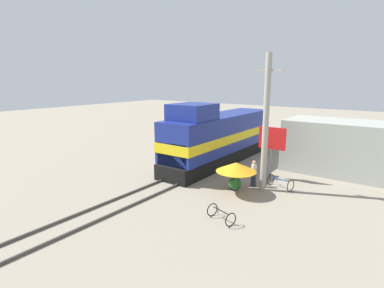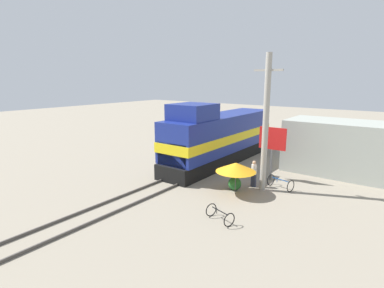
{
  "view_description": "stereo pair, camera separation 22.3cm",
  "coord_description": "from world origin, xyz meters",
  "px_view_note": "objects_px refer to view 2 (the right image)",
  "views": [
    {
      "loc": [
        12.55,
        -16.93,
        6.92
      ],
      "look_at": [
        1.2,
        -1.24,
        2.73
      ],
      "focal_mm": 28.0,
      "sensor_mm": 36.0,
      "label": 1
    },
    {
      "loc": [
        12.73,
        -16.79,
        6.92
      ],
      "look_at": [
        1.2,
        -1.24,
        2.73
      ],
      "focal_mm": 28.0,
      "sensor_mm": 36.0,
      "label": 2
    }
  ],
  "objects_px": {
    "locomotive": "(219,137)",
    "vendor_umbrella": "(236,167)",
    "bicycle_spare": "(220,215)",
    "utility_pole": "(266,123)",
    "person_bystander": "(254,173)",
    "bicycle": "(280,183)",
    "billboard_sign": "(272,142)"
  },
  "relations": [
    {
      "from": "person_bystander",
      "to": "bicycle_spare",
      "type": "xyz_separation_m",
      "value": [
        0.81,
        -5.56,
        -0.6
      ]
    },
    {
      "from": "person_bystander",
      "to": "locomotive",
      "type": "bearing_deg",
      "value": 144.34
    },
    {
      "from": "person_bystander",
      "to": "bicycle",
      "type": "xyz_separation_m",
      "value": [
        1.57,
        0.68,
        -0.57
      ]
    },
    {
      "from": "billboard_sign",
      "to": "utility_pole",
      "type": "bearing_deg",
      "value": -80.25
    },
    {
      "from": "utility_pole",
      "to": "vendor_umbrella",
      "type": "xyz_separation_m",
      "value": [
        -1.11,
        -1.56,
        -2.61
      ]
    },
    {
      "from": "locomotive",
      "to": "utility_pole",
      "type": "relative_size",
      "value": 1.6
    },
    {
      "from": "billboard_sign",
      "to": "person_bystander",
      "type": "relative_size",
      "value": 2.11
    },
    {
      "from": "utility_pole",
      "to": "billboard_sign",
      "type": "distance_m",
      "value": 2.79
    },
    {
      "from": "locomotive",
      "to": "bicycle",
      "type": "xyz_separation_m",
      "value": [
        6.4,
        -2.79,
        -1.81
      ]
    },
    {
      "from": "locomotive",
      "to": "billboard_sign",
      "type": "bearing_deg",
      "value": -15.47
    },
    {
      "from": "person_bystander",
      "to": "billboard_sign",
      "type": "bearing_deg",
      "value": 80.41
    },
    {
      "from": "billboard_sign",
      "to": "bicycle",
      "type": "height_order",
      "value": "billboard_sign"
    },
    {
      "from": "vendor_umbrella",
      "to": "utility_pole",
      "type": "bearing_deg",
      "value": 54.72
    },
    {
      "from": "vendor_umbrella",
      "to": "bicycle",
      "type": "xyz_separation_m",
      "value": [
        1.94,
        2.49,
        -1.31
      ]
    },
    {
      "from": "utility_pole",
      "to": "bicycle_spare",
      "type": "xyz_separation_m",
      "value": [
        0.07,
        -5.32,
        -3.95
      ]
    },
    {
      "from": "vendor_umbrella",
      "to": "billboard_sign",
      "type": "relative_size",
      "value": 0.66
    },
    {
      "from": "utility_pole",
      "to": "person_bystander",
      "type": "xyz_separation_m",
      "value": [
        -0.73,
        0.24,
        -3.35
      ]
    },
    {
      "from": "utility_pole",
      "to": "bicycle",
      "type": "relative_size",
      "value": 4.95
    },
    {
      "from": "billboard_sign",
      "to": "bicycle_spare",
      "type": "relative_size",
      "value": 2.37
    },
    {
      "from": "bicycle_spare",
      "to": "vendor_umbrella",
      "type": "bearing_deg",
      "value": -144.39
    },
    {
      "from": "vendor_umbrella",
      "to": "person_bystander",
      "type": "distance_m",
      "value": 1.98
    },
    {
      "from": "locomotive",
      "to": "person_bystander",
      "type": "relative_size",
      "value": 7.69
    },
    {
      "from": "vendor_umbrella",
      "to": "person_bystander",
      "type": "bearing_deg",
      "value": 78.34
    },
    {
      "from": "vendor_umbrella",
      "to": "bicycle_spare",
      "type": "height_order",
      "value": "vendor_umbrella"
    },
    {
      "from": "utility_pole",
      "to": "bicycle_spare",
      "type": "bearing_deg",
      "value": -89.22
    },
    {
      "from": "locomotive",
      "to": "bicycle",
      "type": "bearing_deg",
      "value": -23.52
    },
    {
      "from": "locomotive",
      "to": "vendor_umbrella",
      "type": "bearing_deg",
      "value": -49.76
    },
    {
      "from": "vendor_umbrella",
      "to": "bicycle_spare",
      "type": "xyz_separation_m",
      "value": [
        1.18,
        -3.76,
        -1.34
      ]
    },
    {
      "from": "locomotive",
      "to": "bicycle_spare",
      "type": "bearing_deg",
      "value": -58.01
    },
    {
      "from": "utility_pole",
      "to": "vendor_umbrella",
      "type": "relative_size",
      "value": 3.43
    },
    {
      "from": "locomotive",
      "to": "bicycle",
      "type": "height_order",
      "value": "locomotive"
    },
    {
      "from": "locomotive",
      "to": "vendor_umbrella",
      "type": "distance_m",
      "value": 6.93
    }
  ]
}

